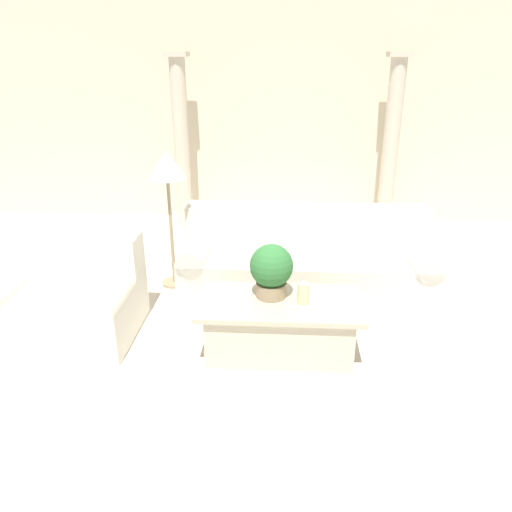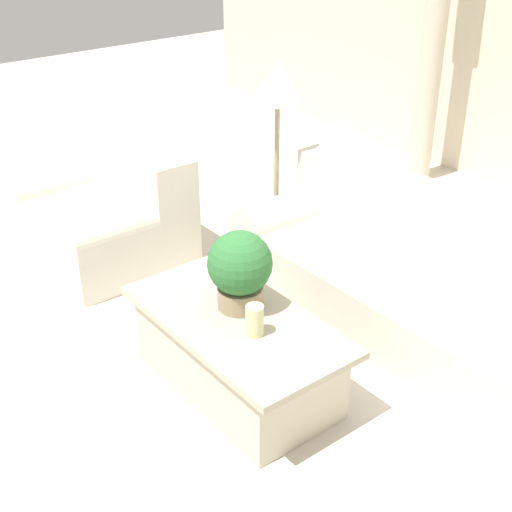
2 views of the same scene
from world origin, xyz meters
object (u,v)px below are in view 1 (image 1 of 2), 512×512
(sofa_long, at_px, (306,259))
(floor_lamp, at_px, (167,173))
(loveseat, at_px, (64,297))
(coffee_table, at_px, (280,325))
(potted_plant, at_px, (271,269))

(sofa_long, distance_m, floor_lamp, 1.63)
(loveseat, relative_size, floor_lamp, 0.88)
(floor_lamp, bearing_deg, sofa_long, 0.35)
(loveseat, bearing_deg, coffee_table, -6.37)
(sofa_long, relative_size, floor_lamp, 1.76)
(loveseat, height_order, floor_lamp, floor_lamp)
(potted_plant, distance_m, floor_lamp, 1.62)
(coffee_table, height_order, potted_plant, potted_plant)
(loveseat, relative_size, potted_plant, 2.82)
(sofa_long, height_order, floor_lamp, floor_lamp)
(loveseat, xyz_separation_m, coffee_table, (1.87, -0.21, -0.10))
(sofa_long, bearing_deg, floor_lamp, -179.65)
(sofa_long, bearing_deg, coffee_table, -101.50)
(loveseat, distance_m, floor_lamp, 1.51)
(sofa_long, xyz_separation_m, potted_plant, (-0.32, -1.13, 0.37))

